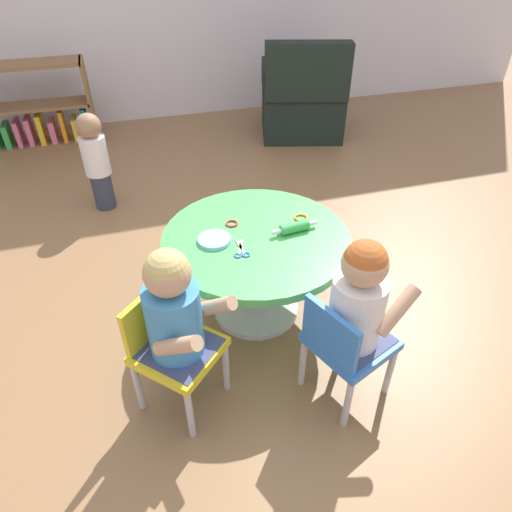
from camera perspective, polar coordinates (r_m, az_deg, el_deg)
The scene contains 14 objects.
ground_plane at distance 2.44m, azimuth 0.00°, elevation -6.68°, with size 10.00×10.00×0.00m, color olive.
craft_table at distance 2.20m, azimuth 0.00°, elevation 0.11°, with size 0.88×0.88×0.48m.
child_chair_left at distance 1.88m, azimuth -10.44°, elevation -11.03°, with size 0.42×0.42×0.54m.
seated_child_left at distance 1.70m, azimuth -10.23°, elevation -6.50°, with size 0.43×0.44×0.51m.
child_chair_right at distance 1.90m, azimuth 11.01°, elevation -10.69°, with size 0.39×0.39×0.54m.
seated_child_right at distance 1.76m, azimuth 12.76°, elevation -5.13°, with size 0.42×0.38×0.51m.
bookshelf_low at distance 4.52m, azimuth -25.69°, elevation 15.68°, with size 0.93×0.28×0.70m.
armchair_dark at distance 4.36m, azimuth 5.79°, elevation 18.73°, with size 0.87×0.88×0.85m.
toddler_standing at distance 3.28m, azimuth -19.31°, elevation 11.27°, with size 0.17×0.17×0.67m.
rolling_pin at distance 2.15m, azimuth 4.82°, elevation 3.58°, with size 0.23×0.07×0.05m.
craft_scissors at distance 2.03m, azimuth -1.83°, elevation 0.58°, with size 0.08×0.14×0.01m.
playdough_blob_0 at distance 2.10m, azimuth -5.22°, elevation 2.05°, with size 0.15×0.15×0.02m, color #8CCCF2.
cookie_cutter_0 at distance 2.21m, azimuth -3.03°, elevation 4.08°, with size 0.06×0.06×0.01m, color red.
cookie_cutter_1 at distance 2.26m, azimuth 5.62°, elevation 4.76°, with size 0.07×0.07×0.01m, color orange.
Camera 1 is at (-0.49, -1.68, 1.70)m, focal length 32.10 mm.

